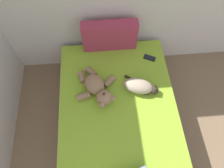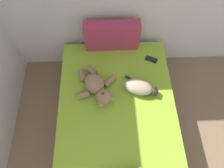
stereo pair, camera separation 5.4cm
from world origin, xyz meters
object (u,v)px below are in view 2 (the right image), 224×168
(bed, at_px, (117,119))
(cat, at_px, (140,88))
(teddy_bear, at_px, (97,88))
(patterned_cushion, at_px, (112,36))
(cell_phone, at_px, (151,59))

(bed, xyz_separation_m, cat, (0.27, 0.25, 0.33))
(cat, xyz_separation_m, teddy_bear, (-0.49, 0.01, 0.01))
(teddy_bear, bearing_deg, cat, -1.48)
(teddy_bear, bearing_deg, bed, -49.93)
(patterned_cushion, xyz_separation_m, cell_phone, (0.49, -0.23, -0.20))
(patterned_cushion, relative_size, cat, 1.61)
(bed, height_order, cell_phone, cell_phone)
(bed, height_order, cat, cat)
(cat, bearing_deg, teddy_bear, 178.52)
(cat, relative_size, teddy_bear, 0.73)
(patterned_cushion, xyz_separation_m, teddy_bear, (-0.20, -0.66, -0.12))
(patterned_cushion, distance_m, cell_phone, 0.58)
(patterned_cushion, relative_size, cell_phone, 4.12)
(teddy_bear, height_order, cell_phone, teddy_bear)
(patterned_cushion, bearing_deg, teddy_bear, -106.65)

